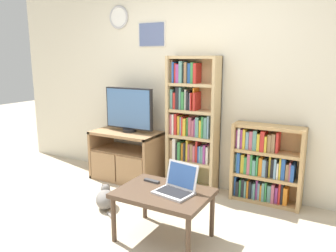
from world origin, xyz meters
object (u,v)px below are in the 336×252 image
object	(u,v)px
bookshelf_short	(264,165)
cat	(106,198)
tv_stand	(126,155)
bookshelf_tall	(191,125)
laptop	(177,185)
remote_near_laptop	(152,181)
coffee_table	(163,197)
television	(129,110)

from	to	relation	value
bookshelf_short	cat	xyz separation A→B (m)	(-1.46, -0.99, -0.32)
tv_stand	bookshelf_short	distance (m)	1.79
tv_stand	bookshelf_tall	size ratio (longest dim) A/B	0.56
bookshelf_short	laptop	xyz separation A→B (m)	(-0.48, -1.19, 0.09)
laptop	cat	distance (m)	1.08
tv_stand	remote_near_laptop	size ratio (longest dim) A/B	5.56
bookshelf_short	cat	world-z (taller)	bookshelf_short
tv_stand	bookshelf_short	bearing A→B (deg)	5.63
bookshelf_short	coffee_table	size ratio (longest dim) A/B	1.10
television	laptop	world-z (taller)	television
television	bookshelf_short	bearing A→B (deg)	4.40
tv_stand	bookshelf_short	size ratio (longest dim) A/B	1.02
bookshelf_short	laptop	bearing A→B (deg)	-111.97
tv_stand	remote_near_laptop	distance (m)	1.35
bookshelf_tall	remote_near_laptop	xyz separation A→B (m)	(0.11, -1.09, -0.33)
remote_near_laptop	cat	bearing A→B (deg)	-93.43
laptop	remote_near_laptop	size ratio (longest dim) A/B	2.20
television	remote_near_laptop	world-z (taller)	television
tv_stand	remote_near_laptop	xyz separation A→B (m)	(0.98, -0.92, 0.14)
bookshelf_short	coffee_table	distance (m)	1.37
tv_stand	bookshelf_tall	bearing A→B (deg)	11.54
remote_near_laptop	television	bearing A→B (deg)	-130.22
television	remote_near_laptop	bearing A→B (deg)	-45.60
remote_near_laptop	cat	world-z (taller)	remote_near_laptop
television	laptop	bearing A→B (deg)	-40.02
television	bookshelf_tall	size ratio (longest dim) A/B	0.43
bookshelf_tall	remote_near_laptop	bearing A→B (deg)	-84.02
television	coffee_table	size ratio (longest dim) A/B	0.86
laptop	tv_stand	bearing A→B (deg)	151.84
remote_near_laptop	tv_stand	bearing A→B (deg)	-127.91
bookshelf_tall	remote_near_laptop	world-z (taller)	bookshelf_tall
bookshelf_tall	remote_near_laptop	distance (m)	1.15
cat	television	bearing A→B (deg)	70.90
bookshelf_short	cat	distance (m)	1.80
television	cat	xyz separation A→B (m)	(0.28, -0.86, -0.84)
laptop	bookshelf_short	bearing A→B (deg)	77.99
bookshelf_short	tv_stand	bearing A→B (deg)	-174.37
laptop	cat	xyz separation A→B (m)	(-0.98, 0.20, -0.41)
bookshelf_short	coffee_table	bearing A→B (deg)	-115.76
tv_stand	coffee_table	world-z (taller)	tv_stand
coffee_table	remote_near_laptop	distance (m)	0.26
remote_near_laptop	coffee_table	bearing A→B (deg)	61.82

